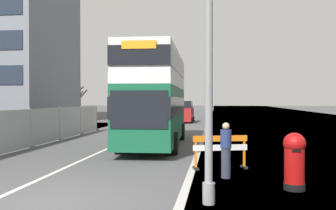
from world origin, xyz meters
The scene contains 12 objects.
ground centered at (0.63, 0.13, -0.05)m, with size 140.00×280.00×0.10m.
double_decker_bus centered at (0.79, 10.81, 2.60)m, with size 3.03×10.24×4.89m.
lamppost_foreground centered at (3.79, 0.34, 4.60)m, with size 0.29×0.70×9.68m.
red_pillar_postbox centered at (6.05, 1.99, 0.84)m, with size 0.59×0.59×1.54m.
roadworks_barrier centered at (4.10, 4.72, 0.75)m, with size 1.93×0.92×1.16m.
construction_site_fence centered at (-5.30, 10.77, 0.96)m, with size 0.44×17.20×2.00m.
car_oncoming_near centered at (0.54, 30.61, 1.08)m, with size 2.06×4.52×2.29m.
car_receding_mid centered at (-2.66, 38.34, 1.05)m, with size 1.90×4.47×2.22m.
bare_tree_far_verge_near centered at (-14.83, 38.50, 2.29)m, with size 1.89×2.79×4.78m.
bare_tree_far_verge_mid centered at (-14.61, 39.65, 2.49)m, with size 2.20×2.27×4.63m.
bare_tree_far_verge_far centered at (-11.54, 57.07, 2.62)m, with size 2.66×2.84×5.24m.
pedestrian_at_kerb centered at (4.26, 3.23, 0.86)m, with size 0.34×0.34×1.72m.
Camera 1 is at (3.96, -8.11, 2.42)m, focal length 38.91 mm.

